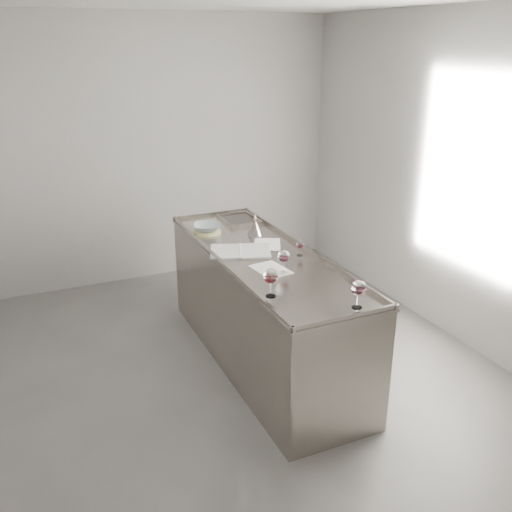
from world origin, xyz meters
name	(u,v)px	position (x,y,z in m)	size (l,w,h in m)	color
room_shell	(216,217)	(0.00, 0.00, 1.40)	(4.54, 5.04, 2.84)	#585552
counter	(263,309)	(0.50, 0.30, 0.47)	(0.77, 2.42, 0.97)	gray
wine_glass_left	(271,277)	(0.23, -0.40, 1.08)	(0.10, 0.10, 0.19)	white
wine_glass_middle	(284,257)	(0.49, -0.07, 1.06)	(0.09, 0.09, 0.17)	white
wine_glass_right	(358,288)	(0.65, -0.78, 1.07)	(0.10, 0.10, 0.19)	white
wine_glass_small	(300,245)	(0.76, 0.19, 1.03)	(0.06, 0.06, 0.12)	white
notebook	(240,251)	(0.36, 0.45, 0.95)	(0.56, 0.48, 0.02)	silver
loose_paper_top	(271,269)	(0.43, 0.02, 0.94)	(0.21, 0.30, 0.00)	white
loose_paper_under	(267,244)	(0.63, 0.52, 0.94)	(0.21, 0.30, 0.00)	white
trivet	(207,232)	(0.29, 1.01, 0.95)	(0.24, 0.24, 0.02)	beige
ceramic_bowl	(207,227)	(0.29, 1.01, 0.99)	(0.24, 0.24, 0.06)	#96ABAE
wine_funnel	(255,228)	(0.64, 0.79, 1.00)	(0.13, 0.13, 0.19)	gray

